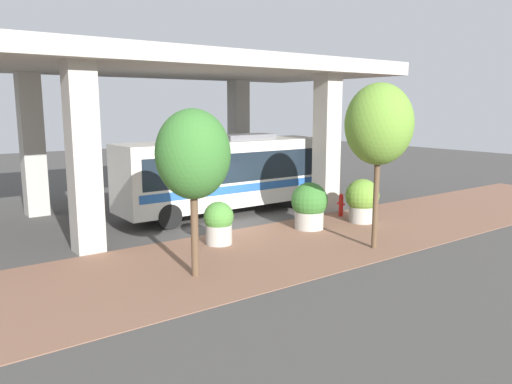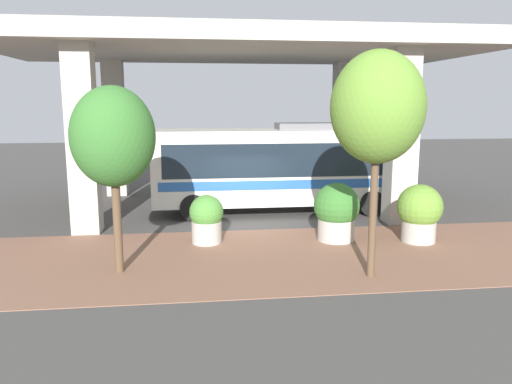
% 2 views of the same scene
% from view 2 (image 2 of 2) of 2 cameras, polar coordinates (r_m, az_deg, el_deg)
% --- Properties ---
extents(ground_plane, '(80.00, 80.00, 0.00)m').
position_cam_2_polar(ground_plane, '(16.99, -0.68, -4.43)').
color(ground_plane, '#474442').
rests_on(ground_plane, ground).
extents(sidewalk_strip, '(6.00, 40.00, 0.02)m').
position_cam_2_polar(sidewalk_strip, '(14.12, 0.71, -7.44)').
color(sidewalk_strip, '#845B47').
rests_on(sidewalk_strip, ground).
extents(overpass, '(9.40, 18.85, 6.77)m').
position_cam_2_polar(overpass, '(20.48, -2.03, 14.79)').
color(overpass, '#ADA89E').
rests_on(overpass, ground).
extents(bus, '(2.59, 10.03, 3.51)m').
position_cam_2_polar(bus, '(19.58, 3.10, 3.18)').
color(bus, silver).
rests_on(bus, ground).
extents(fire_hydrant, '(0.42, 0.20, 1.02)m').
position_cam_2_polar(fire_hydrant, '(17.52, 16.68, -2.68)').
color(fire_hydrant, red).
rests_on(fire_hydrant, ground).
extents(planter_front, '(1.39, 1.39, 1.82)m').
position_cam_2_polar(planter_front, '(16.21, 18.18, -2.21)').
color(planter_front, '#ADA89E').
rests_on(planter_front, ground).
extents(planter_middle, '(1.43, 1.43, 1.84)m').
position_cam_2_polar(planter_middle, '(15.75, 9.19, -2.21)').
color(planter_middle, '#ADA89E').
rests_on(planter_middle, ground).
extents(planter_back, '(1.04, 1.04, 1.51)m').
position_cam_2_polar(planter_back, '(15.38, -5.67, -3.07)').
color(planter_back, '#ADA89E').
rests_on(planter_back, ground).
extents(street_tree_near, '(2.22, 2.22, 5.51)m').
position_cam_2_polar(street_tree_near, '(12.22, 13.71, 9.30)').
color(street_tree_near, brown).
rests_on(street_tree_near, ground).
extents(street_tree_far, '(2.06, 2.06, 4.71)m').
position_cam_2_polar(street_tree_far, '(12.74, -16.02, 6.00)').
color(street_tree_far, brown).
rests_on(street_tree_far, ground).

